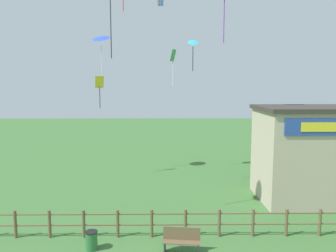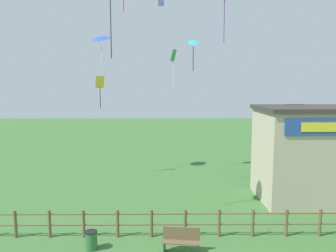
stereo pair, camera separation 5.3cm
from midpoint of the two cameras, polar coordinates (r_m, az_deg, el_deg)
name	(u,v)px [view 2 (the right image)]	position (r m, az deg, el deg)	size (l,w,h in m)	color
wooden_fence	(168,222)	(15.67, 0.18, -16.35)	(17.28, 0.14, 1.29)	brown
seaside_building	(318,154)	(21.73, 24.73, -4.38)	(7.17, 4.72, 5.71)	#B7A88E
park_bench_near_fence	(181,240)	(14.47, 2.44, -19.17)	(1.60, 0.57, 1.05)	brown
trash_bin	(91,240)	(15.08, -13.11, -18.81)	(0.54, 0.54, 0.80)	#2D6B38
kite_green_diamond	(173,60)	(26.06, 1.01, 11.36)	(0.53, 0.72, 2.80)	green
kite_cyan_delta	(193,44)	(23.00, 4.50, 14.03)	(0.75, 0.67, 2.17)	#2DB2C6
kite_blue_delta	(101,38)	(25.91, -11.46, 14.71)	(1.60, 1.54, 3.27)	blue
kite_yellow_diamond	(100,86)	(24.81, -11.71, 6.84)	(0.68, 0.49, 2.38)	yellow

